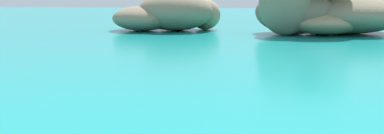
% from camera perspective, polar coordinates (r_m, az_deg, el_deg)
% --- Properties ---
extents(islet_large, '(26.78, 21.34, 9.57)m').
position_cam_1_polar(islet_large, '(79.84, 14.65, 6.19)').
color(islet_large, '#84755B').
rests_on(islet_large, ground).
extents(islet_small, '(21.72, 17.74, 6.46)m').
position_cam_1_polar(islet_small, '(84.82, -2.51, 6.28)').
color(islet_small, '#84755B').
rests_on(islet_small, ground).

